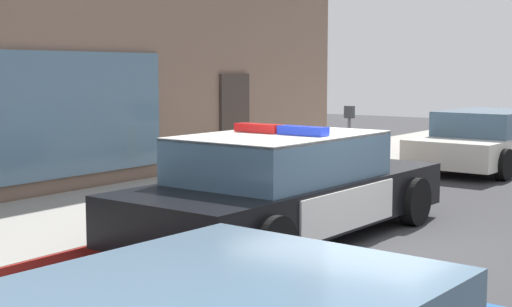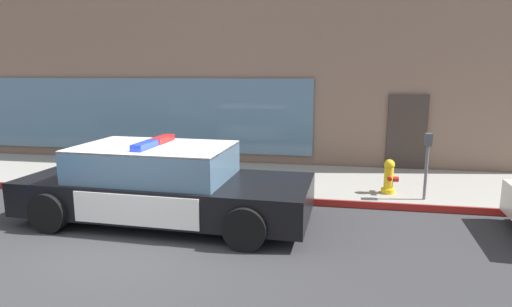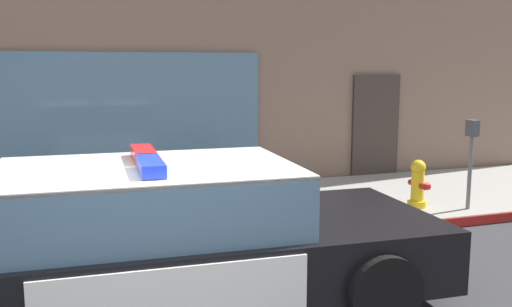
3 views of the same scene
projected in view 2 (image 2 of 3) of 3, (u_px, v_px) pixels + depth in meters
The scene contains 7 objects.
ground at pixel (129, 243), 6.65m from camera, with size 48.00×48.00×0.00m, color #303033.
sidewalk at pixel (205, 177), 10.57m from camera, with size 48.00×3.18×0.15m, color gray.
curb_red_paint at pixel (183, 195), 9.02m from camera, with size 28.80×0.04×0.14m, color maroon.
storefront_building at pixel (228, 37), 16.64m from camera, with size 20.37×10.54×8.13m.
police_cruiser at pixel (163, 184), 7.59m from camera, with size 5.22×2.32×1.49m.
fire_hydrant at pixel (389, 177), 8.85m from camera, with size 0.34×0.39×0.73m.
parking_meter at pixel (427, 154), 8.29m from camera, with size 0.12×0.18×1.34m.
Camera 2 is at (3.10, -5.80, 2.65)m, focal length 29.57 mm.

